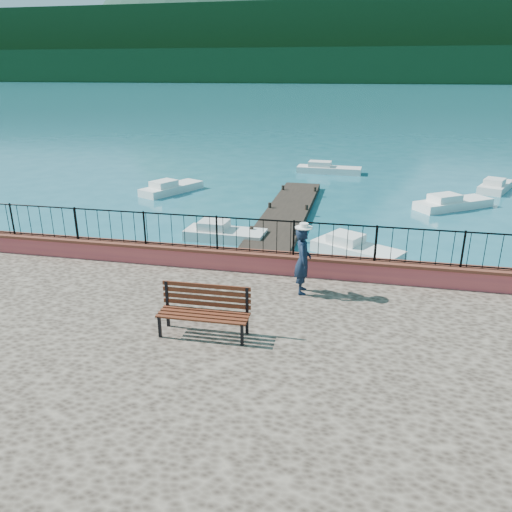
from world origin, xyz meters
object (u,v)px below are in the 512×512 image
at_px(person, 303,261).
at_px(boat_2, 454,200).
at_px(boat_0, 225,231).
at_px(boat_3, 172,185).
at_px(boat_5, 496,184).
at_px(boat_4, 329,167).
at_px(park_bench, 204,321).
at_px(boat_1, 357,246).

distance_m(person, boat_2, 15.73).
distance_m(boat_0, boat_3, 9.30).
height_order(person, boat_5, person).
distance_m(boat_4, boat_5, 10.43).
bearing_deg(park_bench, boat_5, 62.74).
relative_size(park_bench, boat_0, 0.60).
bearing_deg(boat_4, person, -85.39).
xyz_separation_m(person, boat_2, (5.95, 14.47, -1.67)).
xyz_separation_m(park_bench, boat_1, (3.11, 8.94, -1.12)).
xyz_separation_m(person, boat_3, (-9.35, 14.78, -1.67)).
xyz_separation_m(boat_3, boat_5, (18.32, 4.46, 0.00)).
relative_size(person, boat_1, 0.51).
height_order(park_bench, boat_3, park_bench).
xyz_separation_m(boat_1, boat_3, (-10.68, 8.49, 0.00)).
bearing_deg(boat_1, boat_5, 88.59).
xyz_separation_m(boat_2, boat_4, (-6.89, 8.01, 0.00)).
bearing_deg(park_bench, boat_4, 87.01).
bearing_deg(boat_1, person, -72.76).
xyz_separation_m(person, boat_5, (8.97, 19.24, -1.67)).
bearing_deg(boat_4, boat_1, -79.82).
bearing_deg(boat_0, boat_2, 39.12).
distance_m(boat_0, boat_5, 17.77).
bearing_deg(person, boat_4, -5.57).
relative_size(boat_0, boat_3, 0.85).
relative_size(boat_3, boat_4, 0.91).
bearing_deg(person, boat_5, -32.98).
distance_m(boat_3, boat_5, 18.86).
bearing_deg(boat_1, boat_3, 170.65).
bearing_deg(boat_4, park_bench, -89.72).
bearing_deg(boat_4, boat_2, -47.08).
height_order(boat_3, boat_4, same).
xyz_separation_m(boat_1, boat_5, (7.65, 12.95, 0.00)).
bearing_deg(person, boat_2, -30.32).
bearing_deg(boat_2, boat_5, 21.48).
bearing_deg(boat_5, boat_2, 171.68).
bearing_deg(boat_5, park_bench, 177.91).
bearing_deg(boat_4, boat_3, -135.29).
bearing_deg(person, boat_1, -19.89).
relative_size(boat_1, boat_2, 0.81).
height_order(boat_3, boat_5, same).
distance_m(boat_1, boat_3, 13.64).
distance_m(park_bench, person, 3.24).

